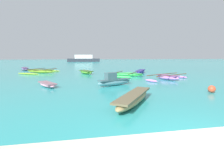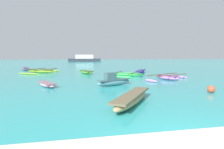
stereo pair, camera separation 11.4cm
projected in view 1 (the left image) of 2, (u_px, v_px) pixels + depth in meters
moored_boat_0 at (134, 98)px, 7.68m from camera, size 2.80×3.67×0.44m
moored_boat_1 at (25, 69)px, 26.38m from camera, size 1.98×3.46×0.39m
moored_boat_2 at (47, 84)px, 11.94m from camera, size 1.63×2.26×0.29m
moored_boat_3 at (141, 71)px, 21.61m from camera, size 2.37×3.35×0.38m
moored_boat_4 at (114, 81)px, 12.40m from camera, size 2.80×1.77×0.94m
moored_boat_5 at (167, 77)px, 15.47m from camera, size 4.61×3.09×0.49m
moored_boat_6 at (86, 72)px, 20.76m from camera, size 1.76×2.70×0.39m
moored_boat_7 at (125, 74)px, 18.61m from camera, size 4.20×4.59×0.37m
moored_boat_8 at (41, 71)px, 21.77m from camera, size 4.54×5.18×0.50m
mooring_buoy_0 at (212, 89)px, 9.98m from camera, size 0.42×0.42×0.42m
distant_ferry at (84, 59)px, 66.74m from camera, size 12.09×2.66×2.66m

